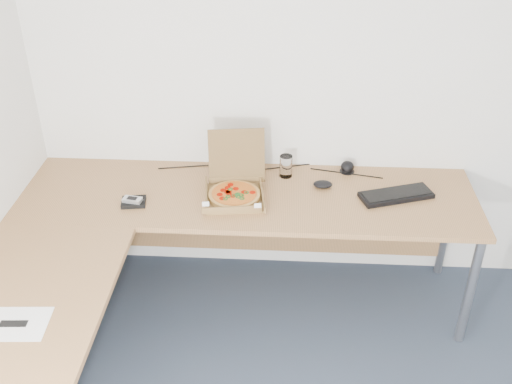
# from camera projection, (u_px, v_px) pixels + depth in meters

# --- Properties ---
(room_shell) EXTENTS (3.50, 3.50, 2.50)m
(room_shell) POSITION_uv_depth(u_px,v_px,m) (379.00, 298.00, 1.85)
(room_shell) COLOR white
(room_shell) RESTS_ON ground
(desk) EXTENTS (2.50, 2.20, 0.73)m
(desk) POSITION_uv_depth(u_px,v_px,m) (177.00, 243.00, 3.00)
(desk) COLOR #A57344
(desk) RESTS_ON ground
(pizza_box) EXTENTS (0.31, 0.36, 0.32)m
(pizza_box) POSITION_uv_depth(u_px,v_px,m) (235.00, 191.00, 3.29)
(pizza_box) COLOR olive
(pizza_box) RESTS_ON desk
(drinking_glass) EXTENTS (0.07, 0.07, 0.13)m
(drinking_glass) POSITION_uv_depth(u_px,v_px,m) (286.00, 166.00, 3.47)
(drinking_glass) COLOR white
(drinking_glass) RESTS_ON desk
(keyboard) EXTENTS (0.42, 0.26, 0.02)m
(keyboard) POSITION_uv_depth(u_px,v_px,m) (396.00, 195.00, 3.30)
(keyboard) COLOR black
(keyboard) RESTS_ON desk
(mouse) EXTENTS (0.12, 0.10, 0.04)m
(mouse) POSITION_uv_depth(u_px,v_px,m) (323.00, 184.00, 3.39)
(mouse) COLOR black
(mouse) RESTS_ON desk
(wallet) EXTENTS (0.14, 0.12, 0.02)m
(wallet) POSITION_uv_depth(u_px,v_px,m) (134.00, 202.00, 3.25)
(wallet) COLOR black
(wallet) RESTS_ON desk
(phone) EXTENTS (0.11, 0.07, 0.02)m
(phone) POSITION_uv_depth(u_px,v_px,m) (132.00, 200.00, 3.23)
(phone) COLOR #B2B5BA
(phone) RESTS_ON wallet
(paper_sheet) EXTENTS (0.29, 0.22, 0.00)m
(paper_sheet) POSITION_uv_depth(u_px,v_px,m) (14.00, 324.00, 2.48)
(paper_sheet) COLOR white
(paper_sheet) RESTS_ON desk
(dome_speaker) EXTENTS (0.09, 0.09, 0.07)m
(dome_speaker) POSITION_uv_depth(u_px,v_px,m) (347.00, 166.00, 3.53)
(dome_speaker) COLOR black
(dome_speaker) RESTS_ON desk
(cable_bundle) EXTENTS (0.63, 0.13, 0.01)m
(cable_bundle) POSITION_uv_depth(u_px,v_px,m) (265.00, 169.00, 3.56)
(cable_bundle) COLOR black
(cable_bundle) RESTS_ON desk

